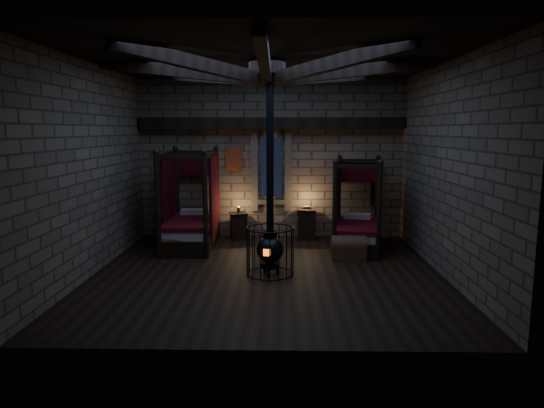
{
  "coord_description": "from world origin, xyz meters",
  "views": [
    {
      "loc": [
        0.29,
        -9.52,
        2.88
      ],
      "look_at": [
        0.08,
        0.6,
        1.33
      ],
      "focal_mm": 32.0,
      "sensor_mm": 36.0,
      "label": 1
    }
  ],
  "objects_px": {
    "trunk_left": "(174,246)",
    "trunk_right": "(349,249)",
    "stove": "(270,246)",
    "bed_left": "(191,223)",
    "bed_right": "(357,227)"
  },
  "relations": [
    {
      "from": "bed_right",
      "to": "stove",
      "type": "relative_size",
      "value": 0.54
    },
    {
      "from": "bed_right",
      "to": "stove",
      "type": "xyz_separation_m",
      "value": [
        -2.06,
        -2.27,
        0.07
      ]
    },
    {
      "from": "bed_left",
      "to": "trunk_left",
      "type": "distance_m",
      "value": 1.02
    },
    {
      "from": "bed_left",
      "to": "stove",
      "type": "relative_size",
      "value": 0.58
    },
    {
      "from": "bed_right",
      "to": "trunk_right",
      "type": "height_order",
      "value": "bed_right"
    },
    {
      "from": "trunk_left",
      "to": "trunk_right",
      "type": "xyz_separation_m",
      "value": [
        3.98,
        -0.23,
        0.01
      ]
    },
    {
      "from": "bed_right",
      "to": "trunk_left",
      "type": "height_order",
      "value": "bed_right"
    },
    {
      "from": "bed_left",
      "to": "bed_right",
      "type": "bearing_deg",
      "value": -2.67
    },
    {
      "from": "bed_left",
      "to": "trunk_left",
      "type": "height_order",
      "value": "bed_left"
    },
    {
      "from": "bed_right",
      "to": "stove",
      "type": "bearing_deg",
      "value": -122.81
    },
    {
      "from": "trunk_left",
      "to": "stove",
      "type": "height_order",
      "value": "stove"
    },
    {
      "from": "bed_left",
      "to": "trunk_right",
      "type": "height_order",
      "value": "bed_left"
    },
    {
      "from": "bed_left",
      "to": "stove",
      "type": "height_order",
      "value": "stove"
    },
    {
      "from": "bed_left",
      "to": "bed_right",
      "type": "distance_m",
      "value": 4.08
    },
    {
      "from": "bed_left",
      "to": "stove",
      "type": "distance_m",
      "value": 3.14
    }
  ]
}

